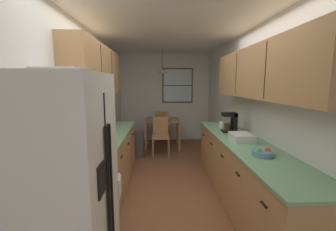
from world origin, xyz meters
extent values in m
plane|color=brown|center=(0.00, 1.00, 0.00)|extent=(12.00, 12.00, 0.00)
cube|color=silver|center=(-1.35, 1.00, 1.27)|extent=(0.10, 9.00, 2.55)
cube|color=silver|center=(1.35, 1.00, 1.27)|extent=(0.10, 9.00, 2.55)
cube|color=silver|center=(0.00, 3.65, 1.27)|extent=(4.40, 0.10, 2.55)
cube|color=white|center=(0.00, 1.00, 2.59)|extent=(4.40, 9.00, 0.08)
cube|color=white|center=(-0.93, -1.27, 0.89)|extent=(0.74, 0.78, 1.77)
cube|color=black|center=(-0.56, -1.27, 0.83)|extent=(0.01, 0.01, 1.59)
cube|color=black|center=(-0.55, -1.31, 0.83)|extent=(0.02, 0.02, 1.13)
cube|color=black|center=(-0.55, -1.23, 0.83)|extent=(0.02, 0.02, 1.13)
cube|color=black|center=(-0.56, -1.44, 1.06)|extent=(0.01, 0.15, 0.22)
cube|color=beige|center=(-0.56, -1.13, 1.31)|extent=(0.01, 0.05, 0.07)
cube|color=white|center=(-0.99, -0.57, 0.45)|extent=(0.62, 0.58, 0.90)
cube|color=black|center=(-0.67, -0.57, 0.42)|extent=(0.01, 0.41, 0.30)
cube|color=silver|center=(-0.65, -0.57, 0.63)|extent=(0.02, 0.47, 0.02)
cube|color=black|center=(-0.99, -0.57, 0.91)|extent=(0.59, 0.55, 0.02)
cube|color=white|center=(-1.27, -0.57, 1.00)|extent=(0.06, 0.58, 0.20)
cylinder|color=#2D2D2D|center=(-1.13, -0.69, 0.93)|extent=(0.15, 0.15, 0.01)
cylinder|color=#2D2D2D|center=(-1.13, -0.44, 0.93)|extent=(0.15, 0.15, 0.01)
cylinder|color=#2D2D2D|center=(-0.85, -0.69, 0.93)|extent=(0.15, 0.15, 0.01)
cylinder|color=#2D2D2D|center=(-0.85, -0.44, 0.93)|extent=(0.15, 0.15, 0.01)
cube|color=white|center=(-1.11, -0.57, 1.67)|extent=(0.38, 0.61, 0.34)
cube|color=black|center=(-0.92, -0.63, 1.67)|extent=(0.01, 0.36, 0.21)
cube|color=#2D2D33|center=(-0.92, -0.36, 1.67)|extent=(0.01, 0.12, 0.21)
cube|color=#A87A4C|center=(-1.00, 0.72, 0.43)|extent=(0.60, 1.97, 0.87)
cube|color=#6B9E70|center=(-1.00, 0.72, 0.89)|extent=(0.63, 1.99, 0.03)
cube|color=black|center=(-0.69, 0.06, 0.70)|extent=(0.02, 0.10, 0.01)
cube|color=black|center=(-0.69, 0.72, 0.70)|extent=(0.02, 0.10, 0.01)
cube|color=black|center=(-0.69, 1.38, 0.70)|extent=(0.02, 0.10, 0.01)
cube|color=#A87A4C|center=(-1.14, 0.67, 1.89)|extent=(0.32, 2.07, 0.74)
cube|color=#2D2319|center=(-0.98, 0.33, 1.89)|extent=(0.01, 0.01, 0.68)
cube|color=#2D2319|center=(-0.98, 1.01, 1.89)|extent=(0.01, 0.01, 0.68)
cube|color=#A87A4C|center=(1.00, 0.04, 0.43)|extent=(0.60, 3.04, 0.87)
cube|color=#6B9E70|center=(1.00, 0.04, 0.89)|extent=(0.63, 3.06, 0.03)
cube|color=black|center=(0.69, -1.17, 0.70)|extent=(0.02, 0.10, 0.01)
cube|color=black|center=(0.69, -0.57, 0.70)|extent=(0.02, 0.10, 0.01)
cube|color=black|center=(0.69, 0.04, 0.70)|extent=(0.02, 0.10, 0.01)
cube|color=black|center=(0.69, 0.65, 0.70)|extent=(0.02, 0.10, 0.01)
cube|color=black|center=(0.69, 1.26, 0.70)|extent=(0.02, 0.10, 0.01)
cube|color=#A87A4C|center=(1.14, -0.01, 1.83)|extent=(0.32, 2.74, 0.67)
cube|color=#2D2319|center=(0.98, -0.46, 1.83)|extent=(0.01, 0.01, 0.61)
cube|color=#2D2319|center=(0.98, 0.44, 1.83)|extent=(0.01, 0.01, 0.61)
cube|color=olive|center=(-0.09, 2.79, 0.74)|extent=(0.90, 0.72, 0.03)
cube|color=olive|center=(-0.51, 2.45, 0.36)|extent=(0.06, 0.06, 0.72)
cube|color=olive|center=(0.33, 2.45, 0.36)|extent=(0.06, 0.06, 0.72)
cube|color=olive|center=(-0.51, 3.12, 0.36)|extent=(0.06, 0.06, 0.72)
cube|color=olive|center=(0.33, 3.12, 0.36)|extent=(0.06, 0.06, 0.72)
cube|color=#A87A4C|center=(-0.14, 2.15, 0.45)|extent=(0.40, 0.40, 0.04)
cube|color=#A87A4C|center=(-0.14, 2.33, 0.68)|extent=(0.37, 0.03, 0.45)
cylinder|color=#A87A4C|center=(0.04, 1.96, 0.22)|extent=(0.04, 0.04, 0.43)
cylinder|color=#A87A4C|center=(-0.32, 1.96, 0.22)|extent=(0.04, 0.04, 0.43)
cylinder|color=#A87A4C|center=(0.04, 2.33, 0.22)|extent=(0.04, 0.04, 0.43)
cylinder|color=#A87A4C|center=(-0.32, 2.33, 0.22)|extent=(0.04, 0.04, 0.43)
cube|color=#A87A4C|center=(-0.09, 3.43, 0.45)|extent=(0.44, 0.44, 0.04)
cube|color=#A87A4C|center=(-0.11, 3.25, 0.68)|extent=(0.37, 0.07, 0.45)
cylinder|color=#A87A4C|center=(-0.26, 3.63, 0.22)|extent=(0.04, 0.04, 0.43)
cylinder|color=#A87A4C|center=(0.11, 3.59, 0.22)|extent=(0.04, 0.04, 0.43)
cylinder|color=#A87A4C|center=(-0.29, 3.27, 0.22)|extent=(0.04, 0.04, 0.43)
cylinder|color=#A87A4C|center=(0.07, 3.23, 0.22)|extent=(0.04, 0.04, 0.43)
cylinder|color=black|center=(-0.09, 2.79, 2.30)|extent=(0.01, 0.01, 0.50)
cone|color=beige|center=(-0.09, 2.79, 2.00)|extent=(0.29, 0.29, 0.10)
sphere|color=white|center=(-0.09, 2.79, 2.02)|extent=(0.06, 0.06, 0.06)
cube|color=brown|center=(0.37, 3.58, 1.63)|extent=(0.89, 0.04, 1.01)
cube|color=silver|center=(0.37, 3.56, 1.63)|extent=(0.81, 0.01, 0.93)
cube|color=brown|center=(0.37, 3.56, 1.63)|extent=(0.81, 0.02, 0.03)
cylinder|color=#3F3F42|center=(-0.70, 2.07, 0.29)|extent=(0.35, 0.35, 0.59)
cylinder|color=red|center=(-1.00, -0.01, 0.98)|extent=(0.11, 0.11, 0.16)
cylinder|color=white|center=(-1.00, -0.01, 1.06)|extent=(0.11, 0.11, 0.02)
cube|color=white|center=(-0.64, -0.42, 0.50)|extent=(0.02, 0.16, 0.24)
cube|color=black|center=(0.97, 0.64, 0.91)|extent=(0.22, 0.18, 0.02)
cube|color=black|center=(1.05, 0.64, 1.06)|extent=(0.06, 0.18, 0.32)
cube|color=black|center=(0.97, 0.64, 1.19)|extent=(0.22, 0.18, 0.06)
cylinder|color=#331E14|center=(0.95, 0.64, 0.98)|extent=(0.11, 0.11, 0.11)
cylinder|color=white|center=(0.96, 1.03, 0.95)|extent=(0.08, 0.08, 0.10)
torus|color=white|center=(1.02, 1.03, 0.96)|extent=(0.05, 0.01, 0.05)
cylinder|color=#597F9E|center=(0.97, -0.55, 0.93)|extent=(0.24, 0.24, 0.06)
cylinder|color=black|center=(0.97, -0.55, 0.95)|extent=(0.20, 0.20, 0.03)
sphere|color=red|center=(1.02, -0.54, 0.96)|extent=(0.06, 0.06, 0.06)
sphere|color=green|center=(0.92, -0.56, 0.96)|extent=(0.06, 0.06, 0.06)
cube|color=silver|center=(0.97, 0.10, 0.95)|extent=(0.28, 0.34, 0.10)
cylinder|color=silver|center=(-0.01, 2.80, 0.79)|extent=(0.17, 0.17, 0.06)
camera|label=1|loc=(-0.17, -2.81, 1.70)|focal=23.22mm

